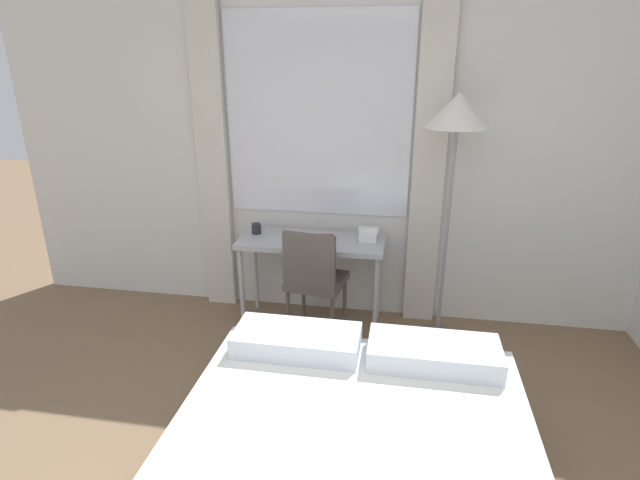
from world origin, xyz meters
TOP-DOWN VIEW (x-y plane):
  - wall_back_with_window at (-0.02, 2.82)m, footprint 5.50×0.13m
  - desk at (-0.21, 2.51)m, footprint 1.10×0.45m
  - desk_chair at (-0.15, 2.28)m, footprint 0.45×0.45m
  - standing_lamp at (0.78, 2.45)m, footprint 0.42×0.42m
  - telephone at (0.21, 2.60)m, footprint 0.15×0.19m
  - book at (-0.14, 2.50)m, footprint 0.22×0.18m
  - mug at (-0.66, 2.57)m, footprint 0.07×0.07m

SIDE VIEW (x-z plane):
  - desk_chair at x=-0.15m, z-range 0.07..0.96m
  - desk at x=-0.21m, z-range 0.29..1.01m
  - book at x=-0.14m, z-range 0.72..0.75m
  - telephone at x=0.21m, z-range 0.71..0.80m
  - mug at x=-0.66m, z-range 0.72..0.80m
  - wall_back_with_window at x=-0.02m, z-range 0.00..2.70m
  - standing_lamp at x=0.78m, z-range 0.67..2.48m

